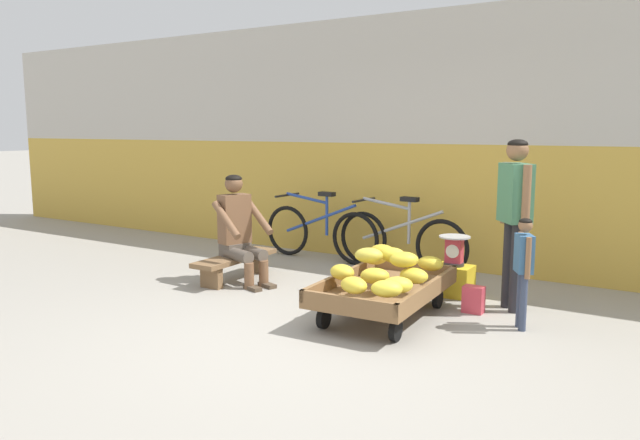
% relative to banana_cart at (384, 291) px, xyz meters
% --- Properties ---
extents(ground_plane, '(80.00, 80.00, 0.00)m').
position_rel_banana_cart_xyz_m(ground_plane, '(-0.28, -0.95, -0.24)').
color(ground_plane, gray).
extents(back_wall, '(16.00, 0.30, 2.95)m').
position_rel_banana_cart_xyz_m(back_wall, '(-0.28, 2.23, 1.24)').
color(back_wall, gold).
rests_on(back_wall, ground).
extents(banana_cart, '(0.91, 1.48, 0.36)m').
position_rel_banana_cart_xyz_m(banana_cart, '(0.00, 0.00, 0.00)').
color(banana_cart, brown).
rests_on(banana_cart, ground).
extents(banana_pile, '(0.90, 1.26, 0.26)m').
position_rel_banana_cart_xyz_m(banana_pile, '(0.06, -0.10, 0.23)').
color(banana_pile, gold).
rests_on(banana_pile, banana_cart).
extents(low_bench, '(0.31, 1.10, 0.27)m').
position_rel_banana_cart_xyz_m(low_bench, '(-1.94, 0.34, -0.04)').
color(low_bench, brown).
rests_on(low_bench, ground).
extents(vendor_seated, '(0.73, 0.60, 1.14)m').
position_rel_banana_cart_xyz_m(vendor_seated, '(-1.86, 0.31, 0.33)').
color(vendor_seated, brown).
rests_on(vendor_seated, ground).
extents(plastic_crate, '(0.36, 0.28, 0.30)m').
position_rel_banana_cart_xyz_m(plastic_crate, '(0.26, 1.00, -0.09)').
color(plastic_crate, gold).
rests_on(plastic_crate, ground).
extents(weighing_scale, '(0.30, 0.30, 0.29)m').
position_rel_banana_cart_xyz_m(weighing_scale, '(0.26, 1.00, 0.21)').
color(weighing_scale, '#28282D').
rests_on(weighing_scale, plastic_crate).
extents(bicycle_near_left, '(1.66, 0.48, 0.86)m').
position_rel_banana_cart_xyz_m(bicycle_near_left, '(-1.72, 1.70, 0.11)').
color(bicycle_near_left, black).
rests_on(bicycle_near_left, ground).
extents(bicycle_far_left, '(1.66, 0.48, 0.86)m').
position_rel_banana_cart_xyz_m(bicycle_far_left, '(-0.64, 1.73, 0.11)').
color(bicycle_far_left, black).
rests_on(bicycle_far_left, ground).
extents(customer_adult, '(0.36, 0.40, 1.53)m').
position_rel_banana_cart_xyz_m(customer_adult, '(0.86, 0.82, 0.71)').
color(customer_adult, '#232328').
rests_on(customer_adult, ground).
extents(customer_child, '(0.19, 0.26, 0.91)m').
position_rel_banana_cart_xyz_m(customer_child, '(1.08, 0.33, 0.32)').
color(customer_child, '#38425B').
rests_on(customer_child, ground).
extents(shopping_bag, '(0.18, 0.12, 0.24)m').
position_rel_banana_cart_xyz_m(shopping_bag, '(0.61, 0.56, -0.12)').
color(shopping_bag, '#D13D4C').
rests_on(shopping_bag, ground).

